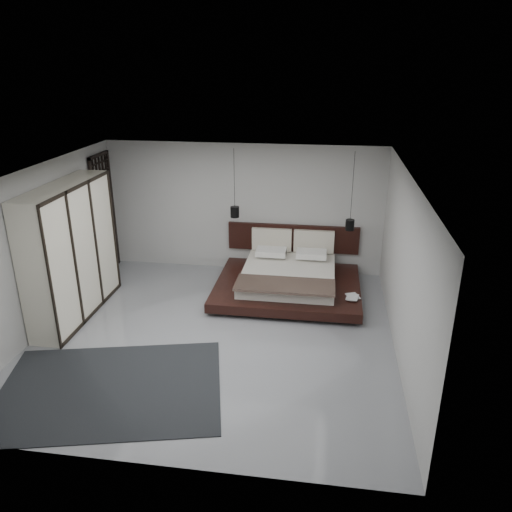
% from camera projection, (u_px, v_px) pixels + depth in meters
% --- Properties ---
extents(floor, '(6.00, 6.00, 0.00)m').
position_uv_depth(floor, '(216.00, 335.00, 8.57)').
color(floor, gray).
rests_on(floor, ground).
extents(ceiling, '(6.00, 6.00, 0.00)m').
position_uv_depth(ceiling, '(210.00, 174.00, 7.54)').
color(ceiling, white).
rests_on(ceiling, wall_back).
extents(wall_back, '(6.00, 0.00, 6.00)m').
position_uv_depth(wall_back, '(244.00, 208.00, 10.82)').
color(wall_back, '#AFAFAC').
rests_on(wall_back, floor).
extents(wall_front, '(6.00, 0.00, 6.00)m').
position_uv_depth(wall_front, '(150.00, 364.00, 5.30)').
color(wall_front, '#AFAFAC').
rests_on(wall_front, floor).
extents(wall_left, '(0.00, 6.00, 6.00)m').
position_uv_depth(wall_left, '(40.00, 250.00, 8.46)').
color(wall_left, '#AFAFAC').
rests_on(wall_left, floor).
extents(wall_right, '(0.00, 6.00, 6.00)m').
position_uv_depth(wall_right, '(404.00, 270.00, 7.65)').
color(wall_right, '#AFAFAC').
rests_on(wall_right, floor).
extents(lattice_screen, '(0.05, 0.90, 2.60)m').
position_uv_depth(lattice_screen, '(105.00, 214.00, 10.75)').
color(lattice_screen, black).
rests_on(lattice_screen, floor).
extents(bed, '(2.84, 2.42, 1.09)m').
position_uv_depth(bed, '(288.00, 278.00, 10.07)').
color(bed, black).
rests_on(bed, floor).
extents(book_lower, '(0.30, 0.34, 0.03)m').
position_uv_depth(book_lower, '(348.00, 297.00, 9.31)').
color(book_lower, '#99724C').
rests_on(book_lower, bed).
extents(book_upper, '(0.26, 0.32, 0.02)m').
position_uv_depth(book_upper, '(347.00, 296.00, 9.28)').
color(book_upper, '#99724C').
rests_on(book_upper, book_lower).
extents(pendant_left, '(0.18, 0.18, 1.41)m').
position_uv_depth(pendant_left, '(235.00, 212.00, 10.20)').
color(pendant_left, black).
rests_on(pendant_left, ceiling).
extents(pendant_right, '(0.18, 0.18, 1.57)m').
position_uv_depth(pendant_right, '(350.00, 225.00, 9.95)').
color(pendant_right, black).
rests_on(pendant_right, ceiling).
extents(wardrobe, '(0.59, 2.49, 2.44)m').
position_uv_depth(wardrobe, '(71.00, 252.00, 8.88)').
color(wardrobe, '#EDE7CF').
rests_on(wardrobe, floor).
extents(rug, '(3.56, 2.90, 0.01)m').
position_uv_depth(rug, '(111.00, 388.00, 7.16)').
color(rug, black).
rests_on(rug, floor).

